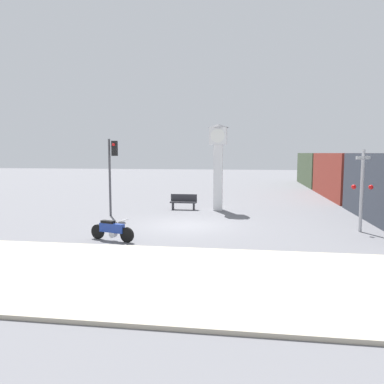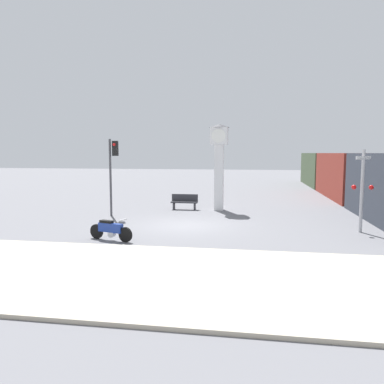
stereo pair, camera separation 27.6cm
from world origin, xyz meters
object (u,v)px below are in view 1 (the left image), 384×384
clock_tower (218,154)px  bench (184,201)px  motorcycle (112,230)px  traffic_light (112,163)px  railroad_crossing_signal (362,187)px  freight_train (343,175)px

clock_tower → bench: clock_tower is taller
clock_tower → bench: (-2.07, -0.11, -2.87)m
clock_tower → motorcycle: bearing=-112.2°
traffic_light → bench: traffic_light is taller
clock_tower → bench: 3.54m
motorcycle → traffic_light: (-1.99, 5.52, 2.44)m
railroad_crossing_signal → clock_tower: bearing=141.1°
clock_tower → freight_train: 12.17m
clock_tower → bench: size_ratio=3.19×
traffic_light → railroad_crossing_signal: traffic_light is taller
freight_train → clock_tower: bearing=-138.7°
clock_tower → freight_train: clock_tower is taller
railroad_crossing_signal → bench: bearing=148.9°
railroad_crossing_signal → freight_train: bearing=79.5°
motorcycle → bench: bench is taller
traffic_light → clock_tower: bearing=28.7°
freight_train → traffic_light: bearing=-143.0°
clock_tower → traffic_light: bearing=-151.3°
traffic_light → bench: (3.39, 2.87, -2.37)m
motorcycle → railroad_crossing_signal: 10.68m
freight_train → traffic_light: (-14.52, -10.94, 1.16)m
traffic_light → freight_train: bearing=37.0°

